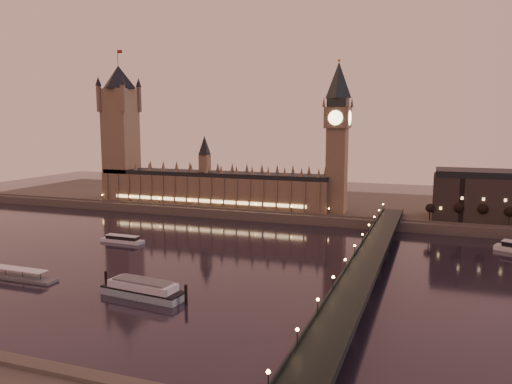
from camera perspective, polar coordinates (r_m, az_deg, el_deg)
ground at (r=257.30m, az=-8.32°, el=-7.46°), size 700.00×700.00×0.00m
far_embankment at (r=398.31m, az=6.91°, el=-1.47°), size 560.00×130.00×6.00m
palace_of_westminster at (r=377.07m, az=-5.04°, el=0.89°), size 180.00×26.62×52.00m
victoria_tower at (r=414.47m, az=-15.25°, el=7.40°), size 31.68×31.68×118.00m
big_ben at (r=344.91m, az=9.30°, el=7.20°), size 17.68×17.68×104.00m
westminster_bridge at (r=228.26m, az=12.56°, el=-8.14°), size 13.20×260.00×15.30m
bare_tree_0 at (r=331.24m, az=19.10°, el=-1.84°), size 5.37×5.37×10.91m
bare_tree_1 at (r=331.42m, az=21.80°, el=-1.97°), size 5.37×5.37×10.91m
bare_tree_2 at (r=332.34m, az=24.50°, el=-2.09°), size 5.37×5.37×10.91m
bare_tree_3 at (r=333.99m, az=27.17°, el=-2.21°), size 5.37×5.37×10.91m
cruise_boat_a at (r=295.73m, az=-15.03°, el=-5.24°), size 26.43×6.13×4.21m
moored_barge at (r=204.44m, az=-12.80°, el=-10.78°), size 40.35×13.48×7.44m
pontoon_pier at (r=246.35m, az=-25.79°, el=-8.61°), size 41.16×6.86×10.97m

